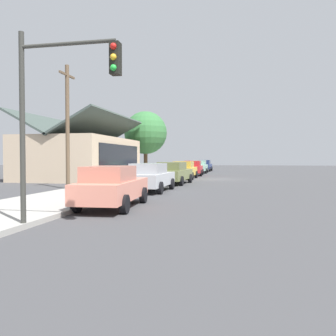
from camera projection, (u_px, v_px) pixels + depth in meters
ground_plane at (216, 179)px, 30.84m from camera, size 120.00×120.00×0.00m
sidewalk_curb at (155, 178)px, 31.96m from camera, size 60.00×4.20×0.16m
car_coral at (112, 186)px, 13.12m from camera, size 4.76×2.12×1.59m
car_silver at (150, 177)px, 19.53m from camera, size 4.73×2.09×1.59m
car_olive at (173, 173)px, 25.06m from camera, size 4.98×2.26×1.59m
car_mustard at (184, 170)px, 31.33m from camera, size 4.60×2.02×1.59m
car_cherry at (193, 168)px, 37.09m from camera, size 4.72×2.23×1.59m
car_seafoam at (199, 167)px, 43.32m from camera, size 4.88×2.12×1.59m
car_navy at (205, 165)px, 49.34m from camera, size 4.65×1.98×1.59m
storefront_building at (83, 157)px, 31.72m from camera, size 12.89×7.55×5.74m
shade_tree at (146, 133)px, 39.83m from camera, size 4.90×4.90×7.23m
traffic_light_main at (59, 96)px, 8.91m from camera, size 0.37×2.79×5.20m
utility_pole_wooden at (67, 124)px, 21.04m from camera, size 1.80×0.24×7.50m
fire_hydrant_red at (183, 170)px, 39.14m from camera, size 0.22×0.22×0.71m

